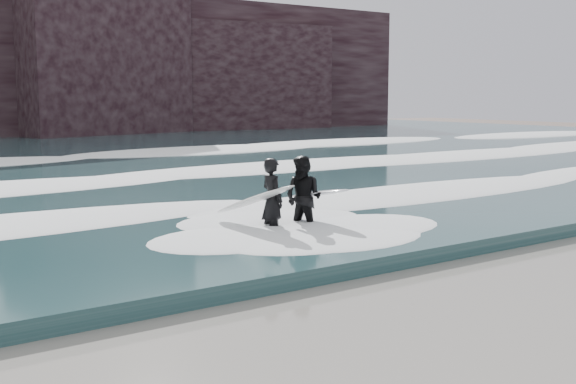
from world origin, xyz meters
name	(u,v)px	position (x,y,z in m)	size (l,w,h in m)	color
sea	(23,155)	(0.00, 29.00, 0.15)	(90.00, 52.00, 0.30)	#214144
foam_near	(254,201)	(0.00, 9.00, 0.40)	(60.00, 3.20, 0.20)	white
foam_mid	(136,175)	(0.00, 16.00, 0.42)	(60.00, 4.00, 0.24)	white
foam_far	(49,155)	(0.00, 25.00, 0.45)	(60.00, 4.80, 0.30)	white
surfer_left	(268,200)	(-1.34, 6.38, 0.86)	(1.15, 2.22, 1.71)	black
surfer_right	(305,197)	(-0.56, 6.17, 0.87)	(1.15, 1.84, 1.73)	black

